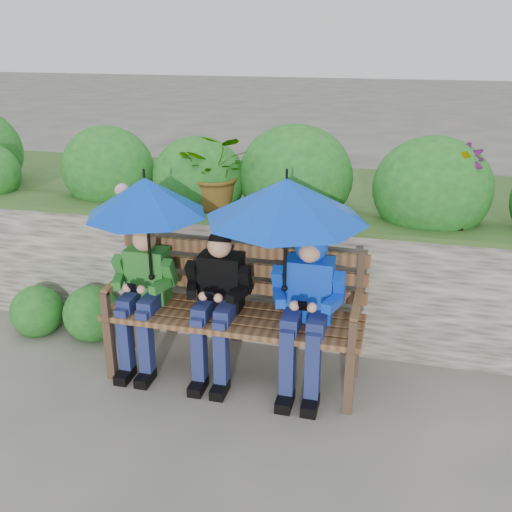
% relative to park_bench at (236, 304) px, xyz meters
% --- Properties ---
extents(ground, '(60.00, 60.00, 0.00)m').
position_rel_park_bench_xyz_m(ground, '(0.16, -0.13, -0.55)').
color(ground, '#56564F').
rests_on(ground, ground).
extents(garden_backdrop, '(8.00, 2.87, 1.75)m').
position_rel_park_bench_xyz_m(garden_backdrop, '(0.08, 1.48, 0.05)').
color(garden_backdrop, '#4E4A43').
rests_on(garden_backdrop, ground).
extents(park_bench, '(1.84, 0.54, 0.97)m').
position_rel_park_bench_xyz_m(park_bench, '(0.00, 0.00, 0.00)').
color(park_bench, '#463224').
rests_on(park_bench, ground).
extents(boy_left, '(0.45, 0.52, 1.09)m').
position_rel_park_bench_xyz_m(boy_left, '(-0.68, -0.08, 0.07)').
color(boy_left, '#1E731F').
rests_on(boy_left, ground).
extents(boy_middle, '(0.46, 0.53, 1.10)m').
position_rel_park_bench_xyz_m(boy_middle, '(-0.11, -0.08, 0.08)').
color(boy_middle, black).
rests_on(boy_middle, ground).
extents(boy_right, '(0.49, 0.60, 1.15)m').
position_rel_park_bench_xyz_m(boy_right, '(0.53, -0.07, 0.14)').
color(boy_right, blue).
rests_on(boy_right, ground).
extents(umbrella_left, '(0.84, 0.84, 0.81)m').
position_rel_park_bench_xyz_m(umbrella_left, '(-0.60, -0.10, 0.78)').
color(umbrella_left, '#0339C5').
rests_on(umbrella_left, ground).
extents(umbrella_right, '(1.07, 1.07, 0.84)m').
position_rel_park_bench_xyz_m(umbrella_right, '(0.37, -0.10, 0.83)').
color(umbrella_right, '#0339C5').
rests_on(umbrella_right, ground).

